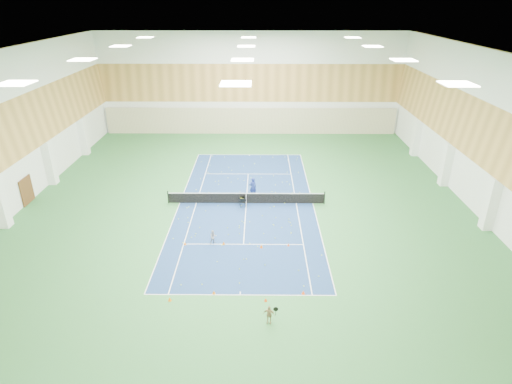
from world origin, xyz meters
TOP-DOWN VIEW (x-y plane):
  - ground at (0.00, 0.00)m, footprint 40.00×40.00m
  - room_shell at (0.00, 0.00)m, footprint 36.00×40.00m
  - wood_cladding at (0.00, 0.00)m, footprint 36.00×40.00m
  - ceiling_light_grid at (0.00, 0.00)m, footprint 21.40×25.40m
  - court_surface at (0.00, 0.00)m, footprint 10.97×23.77m
  - tennis_balls_scatter at (0.00, 0.00)m, footprint 10.57×22.77m
  - tennis_net at (0.00, 0.00)m, footprint 12.80×0.10m
  - back_curtain at (0.00, 19.75)m, footprint 35.40×0.16m
  - door_left_b at (-17.92, 0.00)m, footprint 0.08×1.80m
  - coach at (0.52, 1.36)m, footprint 0.74×0.61m
  - child_court at (-2.07, -6.27)m, footprint 0.61×0.56m
  - child_apron at (1.60, -14.12)m, footprint 0.67×0.40m
  - ball_cart at (-0.27, -0.60)m, footprint 0.61×0.61m
  - cone_svc_a at (-4.01, -6.47)m, footprint 0.20×0.20m
  - cone_svc_b at (-1.36, -6.42)m, footprint 0.21×0.21m
  - cone_svc_c at (1.22, -6.82)m, footprint 0.22×0.22m
  - cone_svc_d at (3.07, -6.56)m, footprint 0.18×0.18m
  - cone_base_a at (-3.92, -12.40)m, footprint 0.21×0.21m
  - cone_base_b at (-1.50, -11.78)m, footprint 0.21×0.21m
  - cone_base_c at (1.46, -12.40)m, footprint 0.19×0.19m
  - cone_base_d at (3.61, -11.75)m, footprint 0.21×0.21m

SIDE VIEW (x-z plane):
  - ground at x=0.00m, z-range 0.00..0.00m
  - court_surface at x=0.00m, z-range 0.00..0.01m
  - tennis_balls_scatter at x=0.00m, z-range 0.01..0.08m
  - cone_svc_d at x=3.07m, z-range 0.00..0.20m
  - cone_base_c at x=1.46m, z-range 0.00..0.20m
  - cone_svc_a at x=-4.01m, z-range 0.00..0.22m
  - cone_base_b at x=-1.50m, z-range 0.00..0.23m
  - cone_svc_b at x=-1.36m, z-range 0.00..0.23m
  - cone_base_d at x=3.61m, z-range 0.00..0.23m
  - cone_base_a at x=-3.92m, z-range 0.00..0.23m
  - cone_svc_c at x=1.22m, z-range 0.00..0.24m
  - ball_cart at x=-0.27m, z-range 0.00..0.85m
  - child_court at x=-2.07m, z-range 0.00..1.02m
  - child_apron at x=1.60m, z-range 0.00..1.07m
  - tennis_net at x=0.00m, z-range 0.00..1.10m
  - coach at x=0.52m, z-range 0.00..1.72m
  - door_left_b at x=-17.92m, z-range 0.00..2.20m
  - back_curtain at x=0.00m, z-range 0.00..3.20m
  - room_shell at x=0.00m, z-range 0.00..12.00m
  - wood_cladding at x=0.00m, z-range 4.00..12.00m
  - ceiling_light_grid at x=0.00m, z-range 11.89..11.95m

